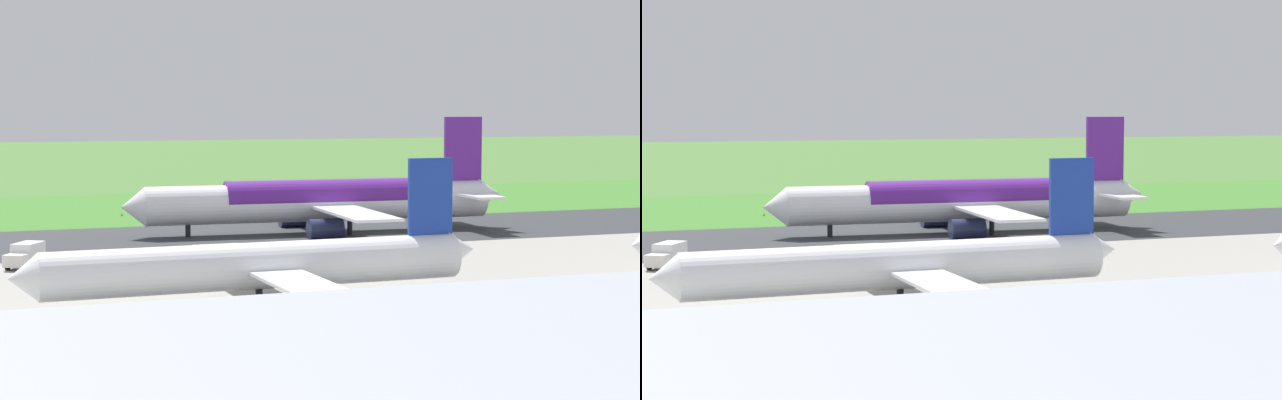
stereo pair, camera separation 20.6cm
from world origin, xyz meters
The scene contains 9 objects.
ground_plane centered at (0.00, 0.00, 0.00)m, with size 800.00×800.00×0.00m, color #477233.
runway_asphalt centered at (0.00, 0.00, 0.03)m, with size 600.00×31.38×0.06m, color #2D3033.
apron_concrete centered at (0.00, 46.16, 0.03)m, with size 440.00×110.00×0.05m, color gray.
grass_verge_foreground centered at (0.00, -35.06, 0.02)m, with size 600.00×80.00×0.04m, color #3C782B.
airliner_main centered at (-6.53, 0.02, 4.35)m, with size 54.14×44.30×15.88m.
airliner_parked_mid centered at (17.17, 48.52, 3.42)m, with size 42.83×34.96×12.53m.
service_truck_baggage centered at (34.83, 19.76, 1.40)m, with size 4.90×6.13×2.65m.
no_stopping_sign centered at (9.50, -33.92, 1.46)m, with size 0.60×0.10×2.46m.
traffic_cone_orange centered at (15.46, -31.75, 0.28)m, with size 0.40×0.40×0.55m, color orange.
Camera 2 is at (45.11, 140.10, 17.37)m, focal length 61.52 mm.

